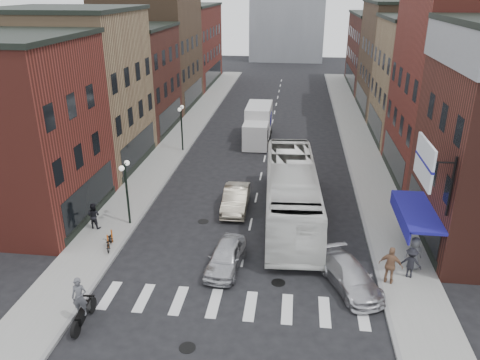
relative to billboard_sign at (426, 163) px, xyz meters
The scene contains 31 objects.
ground 10.56m from the billboard_sign, behind, with size 160.00×160.00×0.00m, color black.
sidewalk_left 28.12m from the billboard_sign, 128.47° to the left, with size 3.00×74.00×0.15m, color gray.
sidewalk_right 22.34m from the billboard_sign, 90.23° to the left, with size 3.00×74.00×0.15m, color gray.
curb_left 27.25m from the billboard_sign, 125.94° to the left, with size 0.20×74.00×0.16m, color gray.
curb_right 22.41m from the billboard_sign, 94.22° to the left, with size 0.20×74.00×0.16m, color gray.
crosswalk_stripes 11.12m from the billboard_sign, 157.82° to the right, with size 12.00×2.20×0.01m, color silver.
bldg_left_near 23.92m from the billboard_sign, behind, with size 10.30×9.20×11.30m.
bldg_left_mid_a 27.17m from the billboard_sign, 150.21° to the left, with size 10.30×10.20×12.30m.
bldg_left_mid_b 33.30m from the billboard_sign, 135.10° to the left, with size 10.30×10.20×10.30m.
bldg_left_far_a 41.79m from the billboard_sign, 124.35° to the left, with size 10.30×12.20×13.30m.
bldg_left_far_b 53.93m from the billboard_sign, 115.93° to the left, with size 10.30×16.20×11.30m.
bldg_right_mid_a 14.98m from the billboard_sign, 64.61° to the left, with size 10.30×10.20×14.30m.
bldg_right_mid_b 24.36m from the billboard_sign, 74.75° to the left, with size 10.30×10.20×11.30m.
bldg_right_far_a 35.09m from the billboard_sign, 79.48° to the left, with size 10.30×12.20×12.30m.
bldg_right_far_b 48.93m from the billboard_sign, 82.47° to the left, with size 10.30×16.20×10.30m.
awning_blue 4.05m from the billboard_sign, 80.39° to the left, with size 1.80×5.00×0.78m.
billboard_sign is the anchor object (origin of this frame).
streetlamp_near 16.68m from the billboard_sign, 167.65° to the left, with size 0.32×1.22×4.11m.
streetlamp_far 23.92m from the billboard_sign, 132.41° to the left, with size 0.32×1.22×4.11m.
bike_rack 17.14m from the billboard_sign, behind, with size 0.08×0.68×0.80m.
box_truck 23.93m from the billboard_sign, 114.13° to the left, with size 2.36×7.47×3.25m.
motorcycle_rider 16.69m from the billboard_sign, 159.20° to the right, with size 0.70×2.36×2.40m.
transit_bus 9.38m from the billboard_sign, 137.76° to the left, with size 3.04×12.99×3.62m, color white.
sedan_left_near 10.86m from the billboard_sign, behind, with size 1.63×4.05×1.38m, color #BCBCC1.
sedan_left_far 12.92m from the billboard_sign, 146.34° to the left, with size 1.57×4.50×1.48m, color #A79E88.
curb_car 6.47m from the billboard_sign, 154.50° to the right, with size 1.82×4.47×1.30m, color #B7B6BB.
parked_bicycle 17.03m from the billboard_sign, behind, with size 0.55×1.58×0.83m, color black.
ped_left_solo 18.81m from the billboard_sign, behind, with size 0.78×0.45×1.61m, color black.
ped_right_a 5.18m from the billboard_sign, 99.61° to the right, with size 1.05×0.52×1.63m, color black.
ped_right_b 5.23m from the billboard_sign, 139.28° to the right, with size 1.15×0.58×1.97m, color #8D6347.
ped_right_c 5.11m from the billboard_sign, 58.09° to the left, with size 0.88×0.57×1.80m, color slate.
Camera 1 is at (2.47, -20.67, 13.73)m, focal length 35.00 mm.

